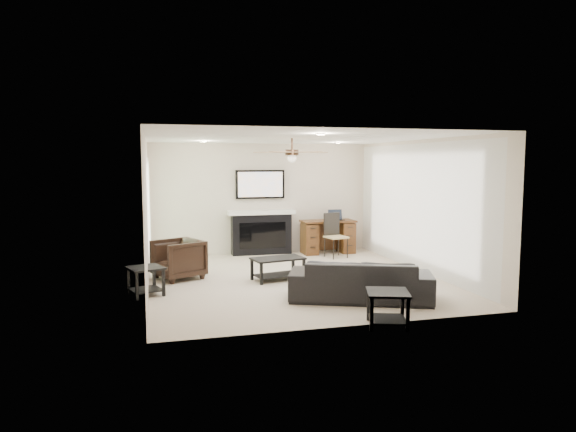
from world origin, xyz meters
The scene contains 10 objects.
room_shell centered at (0.19, 0.08, 1.68)m, with size 5.50×5.54×2.52m.
sofa centered at (0.61, -1.61, 0.31)m, with size 2.12×0.83×0.62m, color black.
armchair centered at (-1.99, 0.54, 0.36)m, with size 0.76×0.78×0.71m, color black.
coffee_table centered at (-0.29, -0.01, 0.20)m, with size 0.90×0.50×0.40m, color black.
end_table_near centered at (0.46, -2.86, 0.23)m, with size 0.52×0.52×0.45m, color black.
end_table_left centered at (-2.54, -0.51, 0.23)m, with size 0.50×0.50×0.45m, color black.
fireplace_unit centered at (-0.04, 2.58, 0.95)m, with size 1.52×0.34×1.91m, color black.
desk centered at (1.45, 2.32, 0.38)m, with size 1.22×0.56×0.76m, color #361C0D.
desk_chair centered at (1.45, 1.77, 0.48)m, with size 0.42×0.44×0.97m, color black.
laptop centered at (1.65, 2.30, 0.88)m, with size 0.33×0.24×0.23m, color black.
Camera 1 is at (-2.37, -8.70, 2.08)m, focal length 32.00 mm.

